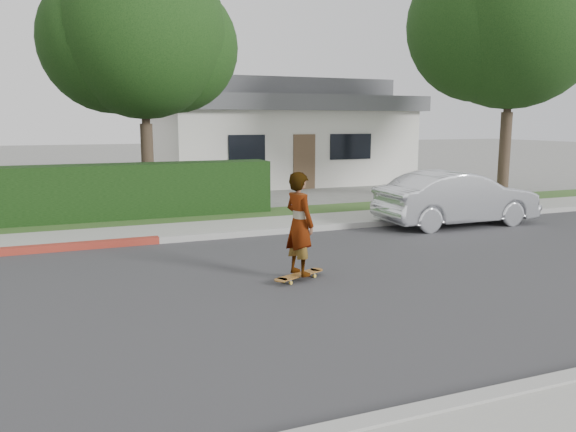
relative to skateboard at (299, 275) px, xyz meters
The scene contains 11 objects.
ground 2.73m from the skateboard, behind, with size 120.00×120.00×0.00m, color slate.
road 2.73m from the skateboard, behind, with size 60.00×8.00×0.01m, color #2D2D30.
curb_far 4.60m from the skateboard, 125.91° to the left, with size 60.00×0.20×0.15m, color #9E9E99.
sidewalk_far 5.36m from the skateboard, 120.25° to the left, with size 60.00×1.60×0.12m, color gray.
planting_strip 6.79m from the skateboard, 113.43° to the left, with size 60.00×1.60×0.10m, color #2D4C1E.
tree_center 10.11m from the skateboard, 97.84° to the left, with size 5.66×4.84×7.44m.
tree_right 12.89m from the skateboard, 32.83° to the left, with size 6.32×5.60×8.56m.
house 16.62m from the skateboard, 71.26° to the left, with size 10.60×8.60×4.30m.
skateboard is the anchor object (origin of this frame).
skateboarder 0.86m from the skateboard, ahead, with size 0.62×0.40×1.69m, color white.
car_silver 6.45m from the skateboard, 29.14° to the left, with size 1.45×4.15×1.37m, color silver.
Camera 1 is at (-0.78, -7.84, 2.59)m, focal length 35.00 mm.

